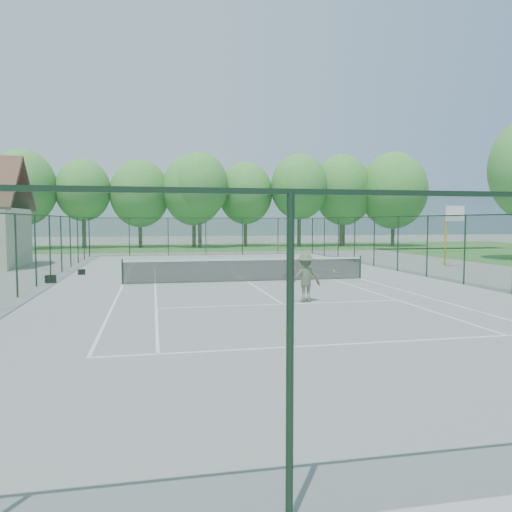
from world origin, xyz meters
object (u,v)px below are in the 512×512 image
at_px(tennis_net, 247,269).
at_px(basketball_goal, 451,224).
at_px(tennis_player, 305,278).
at_px(sports_bag_a, 51,279).

xyz_separation_m(tennis_net, basketball_goal, (13.27, 4.66, 1.99)).
xyz_separation_m(tennis_net, tennis_player, (0.87, -6.07, 0.26)).
bearing_deg(tennis_player, tennis_net, 98.17).
height_order(tennis_net, tennis_player, tennis_player).
bearing_deg(sports_bag_a, tennis_player, -33.79).
bearing_deg(tennis_player, sports_bag_a, 142.63).
distance_m(tennis_net, basketball_goal, 14.21).
bearing_deg(tennis_net, basketball_goal, 19.36).
xyz_separation_m(basketball_goal, sports_bag_a, (-21.94, -3.44, -2.39)).
bearing_deg(tennis_player, basketball_goal, 40.88).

